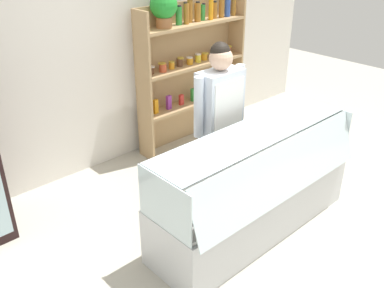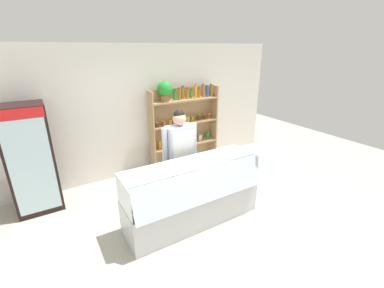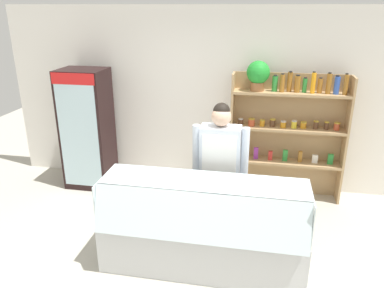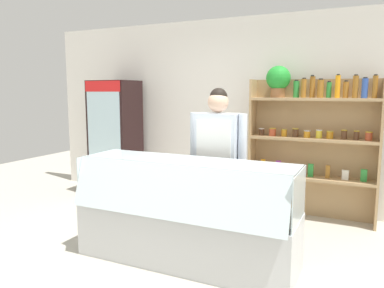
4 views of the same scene
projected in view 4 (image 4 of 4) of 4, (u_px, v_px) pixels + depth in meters
ground_plane at (179, 266)px, 3.59m from camera, size 12.00×12.00×0.00m
back_wall at (249, 113)px, 5.42m from camera, size 6.80×0.10×2.70m
drinks_fridge at (115, 139)px, 5.92m from camera, size 0.68×0.58×1.82m
shelving_unit at (307, 130)px, 4.83m from camera, size 1.60×0.31×1.99m
deli_display_case at (185, 231)px, 3.64m from camera, size 2.14×0.71×1.01m
shop_clerk at (217, 152)px, 4.01m from camera, size 0.64×0.25×1.69m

